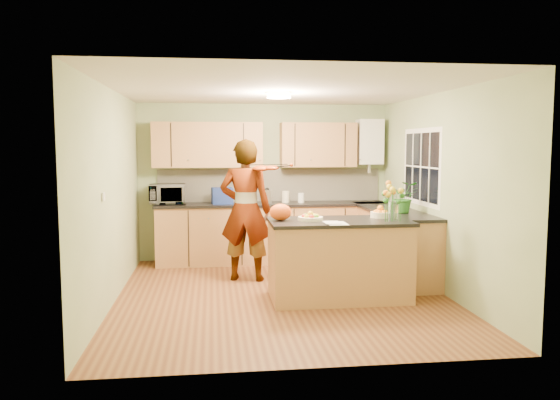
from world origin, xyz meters
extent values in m
plane|color=brown|center=(0.00, 0.00, 0.00)|extent=(4.50, 4.50, 0.00)
cube|color=silver|center=(0.00, 0.00, 2.50)|extent=(4.00, 4.50, 0.02)
cube|color=gray|center=(0.00, 2.25, 1.25)|extent=(4.00, 0.02, 2.50)
cube|color=gray|center=(0.00, -2.25, 1.25)|extent=(4.00, 0.02, 2.50)
cube|color=gray|center=(-2.00, 0.00, 1.25)|extent=(0.02, 4.50, 2.50)
cube|color=gray|center=(2.00, 0.00, 1.25)|extent=(0.02, 4.50, 2.50)
cube|color=#A76D42|center=(0.10, 1.95, 0.45)|extent=(3.60, 0.60, 0.90)
cube|color=black|center=(0.10, 1.94, 0.92)|extent=(3.64, 0.62, 0.04)
cube|color=#A76D42|center=(1.70, 0.85, 0.45)|extent=(0.60, 2.20, 0.90)
cube|color=black|center=(1.69, 0.85, 0.92)|extent=(0.62, 2.24, 0.04)
cube|color=beige|center=(0.10, 2.23, 1.20)|extent=(3.60, 0.02, 0.52)
cube|color=#A76D42|center=(-0.90, 2.08, 1.85)|extent=(1.70, 0.34, 0.70)
cube|color=#A76D42|center=(0.85, 2.08, 1.85)|extent=(1.20, 0.34, 0.70)
cube|color=white|center=(1.70, 2.09, 1.90)|extent=(0.40, 0.30, 0.72)
cylinder|color=#BBBBC0|center=(1.70, 2.09, 1.50)|extent=(0.06, 0.06, 0.20)
cube|color=white|center=(1.99, 0.60, 1.55)|extent=(0.01, 1.30, 1.05)
cube|color=black|center=(1.99, 0.60, 1.55)|extent=(0.01, 1.18, 0.92)
cube|color=white|center=(-1.99, -0.60, 1.30)|extent=(0.02, 0.09, 0.09)
cylinder|color=#FFEABF|center=(0.00, 0.30, 2.46)|extent=(0.30, 0.30, 0.06)
cylinder|color=white|center=(0.00, 0.30, 2.49)|extent=(0.10, 0.10, 0.02)
cube|color=#A76D42|center=(0.66, -0.24, 0.46)|extent=(1.63, 0.81, 0.92)
cube|color=black|center=(0.66, -0.24, 0.94)|extent=(1.67, 0.85, 0.04)
cylinder|color=#FCEDC9|center=(0.31, -0.24, 0.98)|extent=(0.30, 0.30, 0.04)
cylinder|color=#FCEDC9|center=(1.21, -0.09, 0.99)|extent=(0.24, 0.24, 0.07)
cylinder|color=silver|center=(1.26, -0.42, 1.07)|extent=(0.12, 0.12, 0.23)
ellipsoid|color=#EE5113|center=(-0.04, -0.19, 1.05)|extent=(0.30, 0.26, 0.20)
cube|color=white|center=(0.56, -0.54, 0.96)|extent=(0.22, 0.30, 0.01)
imported|color=tan|center=(-0.39, 0.82, 0.96)|extent=(0.79, 0.62, 1.93)
imported|color=white|center=(-1.53, 1.99, 1.09)|extent=(0.58, 0.41, 0.30)
cube|color=navy|center=(-0.69, 1.91, 1.07)|extent=(0.34, 0.27, 0.25)
cylinder|color=#BBBBC0|center=(0.01, 1.91, 1.04)|extent=(0.15, 0.15, 0.21)
sphere|color=black|center=(0.01, 1.91, 1.19)|extent=(0.08, 0.08, 0.08)
cylinder|color=#FCEDC9|center=(0.31, 2.00, 1.03)|extent=(0.13, 0.13, 0.18)
cylinder|color=white|center=(0.55, 1.94, 1.02)|extent=(0.12, 0.12, 0.15)
imported|color=#2B6F25|center=(1.70, 0.46, 1.15)|extent=(0.45, 0.41, 0.43)
camera|label=1|loc=(-0.84, -6.54, 1.84)|focal=35.00mm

